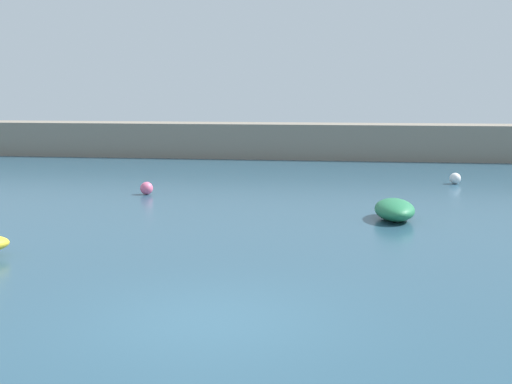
{
  "coord_description": "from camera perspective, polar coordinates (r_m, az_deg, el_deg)",
  "views": [
    {
      "loc": [
        2.35,
        -10.48,
        3.56
      ],
      "look_at": [
        -0.87,
        10.51,
        0.54
      ],
      "focal_mm": 50.0,
      "sensor_mm": 36.0,
      "label": 1
    }
  ],
  "objects": [
    {
      "name": "harbor_breakwater",
      "position": [
        38.14,
        5.18,
        4.09
      ],
      "size": [
        51.34,
        2.82,
        1.83
      ],
      "primitive_type": "cube",
      "color": "gray",
      "rests_on": "ground_plane"
    },
    {
      "name": "mooring_buoy_white",
      "position": [
        28.46,
        15.64,
        1.05
      ],
      "size": [
        0.43,
        0.43,
        0.43
      ],
      "primitive_type": "sphere",
      "color": "white",
      "rests_on": "ground_plane"
    },
    {
      "name": "mooring_buoy_pink",
      "position": [
        24.91,
        -8.75,
        0.3
      ],
      "size": [
        0.44,
        0.44,
        0.44
      ],
      "primitive_type": "sphere",
      "color": "#EA668C",
      "rests_on": "ground_plane"
    },
    {
      "name": "ground_plane",
      "position": [
        11.34,
        -3.79,
        -10.74
      ],
      "size": [
        120.0,
        120.0,
        0.2
      ],
      "primitive_type": "cube",
      "color": "#284C60"
    },
    {
      "name": "fishing_dinghy_green",
      "position": [
        20.17,
        11.02,
        -1.38
      ],
      "size": [
        1.23,
        2.15,
        0.58
      ],
      "rotation": [
        0.0,
        0.0,
        4.78
      ],
      "color": "#287A4C",
      "rests_on": "ground_plane"
    }
  ]
}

